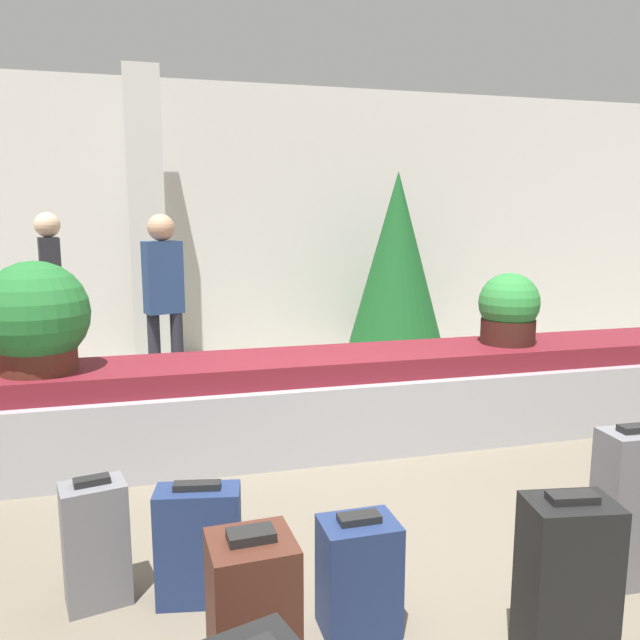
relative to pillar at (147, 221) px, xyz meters
The scene contains 14 objects.
ground_plane 4.95m from the pillar, 75.49° to the right, with size 18.00×18.00×0.00m, color #6B6051.
back_wall 1.29m from the pillar, 24.72° to the left, with size 18.00×0.06×3.20m.
carousel 3.36m from the pillar, 67.83° to the right, with size 7.08×0.83×0.67m.
pillar is the anchor object (origin of this frame).
suitcase_1 4.66m from the pillar, 93.11° to the right, with size 0.30×0.24×0.57m.
suitcase_2 5.17m from the pillar, 80.91° to the right, with size 0.30×0.23×0.49m.
suitcase_5 5.48m from the pillar, 67.19° to the right, with size 0.29×0.21×0.75m.
suitcase_6 4.76m from the pillar, 87.68° to the right, with size 0.38×0.24×0.54m.
suitcase_8 5.64m from the pillar, 74.50° to the right, with size 0.35×0.27×0.67m.
potted_plant_0 3.99m from the pillar, 46.84° to the right, with size 0.46×0.46×0.55m.
potted_plant_1 3.04m from the pillar, 103.20° to the right, with size 0.66×0.66×0.71m.
traveler_0 1.27m from the pillar, 143.97° to the right, with size 0.31×0.35×1.69m.
traveler_1 1.58m from the pillar, 85.27° to the right, with size 0.36×0.27×1.67m.
decorated_tree 2.82m from the pillar, ahead, with size 1.09×1.09×2.16m.
Camera 1 is at (-1.12, -2.56, 1.65)m, focal length 35.00 mm.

